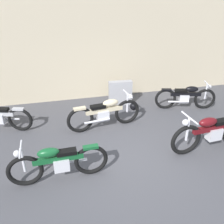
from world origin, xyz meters
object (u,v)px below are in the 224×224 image
Objects in this scene: stone_marker at (120,93)px; helmet at (134,106)px; motorcycle_green at (58,162)px; motorcycle_black at (186,97)px; motorcycle_cream at (105,113)px; motorcycle_maroon at (212,132)px.

helmet is at bearing -57.48° from stone_marker.
helmet is 0.12× the size of motorcycle_green.
helmet is 0.13× the size of motorcycle_black.
motorcycle_black reaches higher than helmet.
motorcycle_maroon reaches higher than motorcycle_cream.
motorcycle_black is (4.15, 2.39, -0.02)m from motorcycle_green.
stone_marker is 1.59m from motorcycle_cream.
motorcycle_cream is 2.84m from motorcycle_black.
motorcycle_maroon is (2.28, -1.60, 0.03)m from motorcycle_cream.
helmet is 0.11× the size of motorcycle_cream.
motorcycle_black is (0.51, 2.16, -0.06)m from motorcycle_maroon.
stone_marker is at bearing -125.59° from motorcycle_green.
motorcycle_cream is (-1.13, -0.88, 0.34)m from helmet.
stone_marker is 2.13m from motorcycle_black.
stone_marker is 0.41× the size of motorcycle_green.
motorcycle_green is at bearing -133.88° from motorcycle_cream.
helmet is at bearing -177.24° from motorcycle_black.
stone_marker is at bearing 122.52° from helmet.
motorcycle_maroon is (1.15, -2.47, 0.36)m from helmet.
motorcycle_cream reaches higher than helmet.
stone_marker is 0.37× the size of motorcycle_maroon.
motorcycle_green is at bearing -132.71° from helmet.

